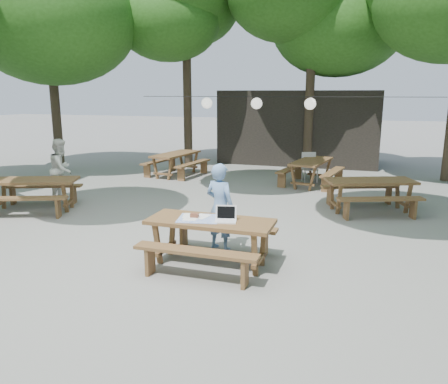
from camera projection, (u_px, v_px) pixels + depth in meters
ground at (187, 243)px, 8.06m from camera, size 80.00×80.00×0.00m
pavilion at (300, 127)px, 17.34m from camera, size 6.00×3.00×2.80m
main_picnic_table at (211, 241)px, 6.99m from camera, size 2.00×1.58×0.75m
picnic_table_nw at (34, 194)px, 10.22m from camera, size 2.35×2.17×0.75m
picnic_table_ne at (369, 195)px, 10.16m from camera, size 2.34×2.16×0.75m
picnic_table_far_w at (176, 164)px, 14.59m from camera, size 1.83×2.10×0.75m
picnic_table_far_e at (311, 172)px, 13.06m from camera, size 1.88×2.14×0.75m
woman at (220, 207)px, 7.58m from camera, size 0.65×0.52×1.55m
second_person at (62, 169)px, 11.32m from camera, size 0.76×0.88×1.57m
plastic_chair at (309, 173)px, 13.61m from camera, size 0.57×0.57×0.90m
laptop at (226, 217)px, 6.83m from camera, size 0.38×0.33×0.24m
tabletop_clutter at (197, 218)px, 6.98m from camera, size 0.74×0.67×0.08m
paper_lanterns at (257, 103)px, 13.15m from camera, size 9.00×0.34×0.38m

